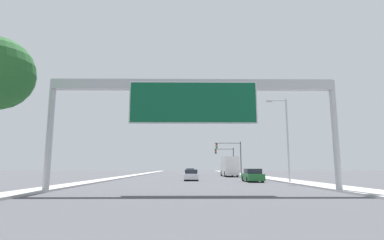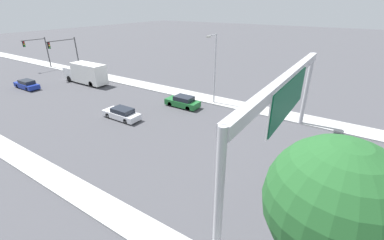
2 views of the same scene
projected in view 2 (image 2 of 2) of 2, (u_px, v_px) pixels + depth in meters
The scene contains 10 objects.
sidewalk_right at pixel (79, 71), 50.58m from camera, with size 3.00×120.00×0.15m.
sign_gantry at pixel (286, 93), 18.45m from camera, with size 20.33×0.73×7.82m.
car_near_left at pixel (122, 114), 29.70m from camera, with size 1.76×4.74×1.36m.
car_far_center at pixel (183, 102), 33.16m from camera, with size 1.84×4.53×1.48m.
car_mid_right at pixel (27, 85), 40.29m from camera, with size 1.70×4.79×1.39m.
truck_box_primary at pixel (86, 73), 42.46m from camera, with size 2.34×8.81×3.41m.
traffic_light_near_intersection at pixel (68, 51), 45.66m from camera, with size 5.42×0.32×6.77m.
traffic_light_mid_block at pixel (39, 48), 50.97m from camera, with size 4.63×0.32×6.14m.
palm_tree_foreground at pixel (334, 205), 7.61m from camera, with size 4.16×4.16×8.99m.
street_lamp_right at pixel (214, 65), 32.27m from camera, with size 2.23×0.28×9.03m.
Camera 2 is at (-18.43, 13.97, 12.32)m, focal length 24.00 mm.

